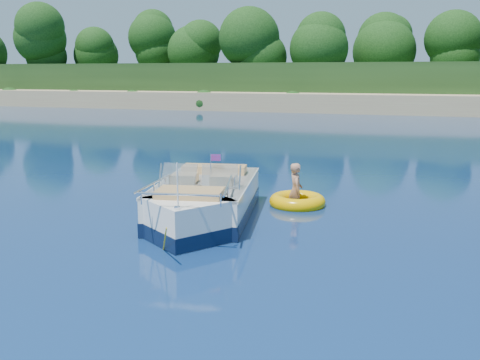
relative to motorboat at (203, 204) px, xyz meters
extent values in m
plane|color=#091843|center=(1.66, -2.61, -0.36)|extent=(160.00, 160.00, 0.00)
cube|color=tan|center=(1.66, 35.39, 0.14)|extent=(170.00, 8.00, 2.00)
cube|color=black|center=(1.66, 62.39, 0.64)|extent=(170.00, 56.00, 6.00)
cylinder|color=black|center=(-16.34, 37.89, 2.74)|extent=(0.44, 0.44, 3.20)
sphere|color=black|center=(-16.34, 37.89, 5.78)|extent=(5.28, 5.28, 5.28)
cylinder|color=black|center=(1.66, 39.39, 2.94)|extent=(0.44, 0.44, 3.60)
sphere|color=black|center=(1.66, 39.39, 6.36)|extent=(5.94, 5.94, 5.94)
cube|color=white|center=(-0.06, 0.37, -0.06)|extent=(2.53, 3.95, 1.02)
cube|color=white|center=(0.23, -1.35, -0.06)|extent=(1.91, 1.91, 1.02)
cube|color=black|center=(-0.06, 0.37, -0.20)|extent=(2.57, 3.99, 0.29)
cube|color=black|center=(0.23, -1.35, -0.20)|extent=(1.95, 1.95, 0.29)
cube|color=tan|center=(-0.11, 0.65, 0.22)|extent=(1.97, 2.80, 0.10)
cube|color=white|center=(-0.06, 0.37, 0.42)|extent=(2.57, 3.95, 0.06)
cube|color=black|center=(-0.40, 2.35, -0.02)|extent=(0.58, 0.43, 0.87)
cube|color=#8C9EA5|center=(-0.38, -0.38, 0.70)|extent=(0.77, 0.28, 0.47)
cube|color=#8C9EA5|center=(0.48, -0.23, 0.70)|extent=(0.80, 0.47, 0.47)
cube|color=tan|center=(-0.45, 0.05, 0.45)|extent=(0.62, 0.62, 0.39)
cube|color=tan|center=(0.41, 0.20, 0.45)|extent=(0.62, 0.62, 0.39)
cube|color=tan|center=(-0.23, 1.32, 0.45)|extent=(1.58, 0.78, 0.37)
cube|color=tan|center=(0.20, -1.17, 0.43)|extent=(1.39, 0.93, 0.33)
cylinder|color=white|center=(0.36, -2.08, 0.86)|extent=(0.03, 0.03, 0.83)
cube|color=red|center=(0.40, -0.24, 1.09)|extent=(0.21, 0.05, 0.14)
cube|color=silver|center=(0.36, -2.12, 0.48)|extent=(0.11, 0.07, 0.05)
cylinder|color=yellow|center=(0.28, -2.48, -0.02)|extent=(0.54, 0.92, 0.74)
torus|color=#F4B000|center=(1.69, 1.96, -0.27)|extent=(1.75, 1.75, 0.36)
torus|color=red|center=(1.69, 1.96, -0.25)|extent=(1.44, 1.44, 0.12)
imported|color=tan|center=(1.62, 2.02, -0.36)|extent=(0.60, 0.82, 1.48)
camera|label=1|loc=(4.23, -10.51, 2.83)|focal=40.00mm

